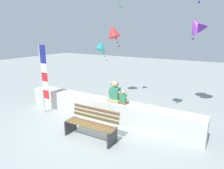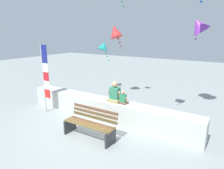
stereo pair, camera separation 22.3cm
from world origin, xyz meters
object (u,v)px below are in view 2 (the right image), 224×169
Objects in this scene: kite_purple at (199,25)px; park_bench at (91,124)px; kite_teal at (104,46)px; flag_banner at (45,75)px; person_adult at (115,94)px; kite_red at (115,31)px; person_child at (123,99)px.

park_bench is at bearing -115.25° from kite_purple.
flag_banner is at bearing -90.49° from kite_teal.
flag_banner is at bearing -167.56° from person_adult.
kite_red is at bearing -30.60° from kite_teal.
flag_banner is at bearing -109.80° from kite_red.
person_adult is 1.58× the size of person_child.
flag_banner is 2.51× the size of kite_teal.
person_adult is (0.10, 1.24, 0.65)m from park_bench.
kite_teal is at bearing 132.78° from person_child.
park_bench is 2.99m from flag_banner.
person_child is 3.25m from flag_banner.
kite_red reaches higher than person_adult.
kite_teal reaches higher than person_child.
person_adult is 2.92m from flag_banner.
person_adult is 3.79m from kite_red.
flag_banner reaches higher than person_child.
kite_teal is 4.84m from kite_purple.
person_adult reaches higher than park_bench.
kite_red is 3.62m from kite_purple.
person_child is (0.43, 1.24, 0.54)m from park_bench.
park_bench is at bearing -12.88° from flag_banner.
kite_purple reaches higher than kite_teal.
kite_red is (-1.63, 2.68, 2.14)m from person_adult.
person_adult is at bearing -179.94° from person_child.
person_child is (0.33, 0.00, -0.11)m from person_adult.
kite_purple is (2.06, 4.37, 3.00)m from park_bench.
park_bench is at bearing -94.82° from person_adult.
kite_teal is 0.95× the size of kite_red.
person_adult is 0.34m from person_child.
flag_banner is 3.88m from kite_red.
flag_banner is 4.08m from kite_teal.
flag_banner is (-2.81, -0.62, 0.46)m from person_adult.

